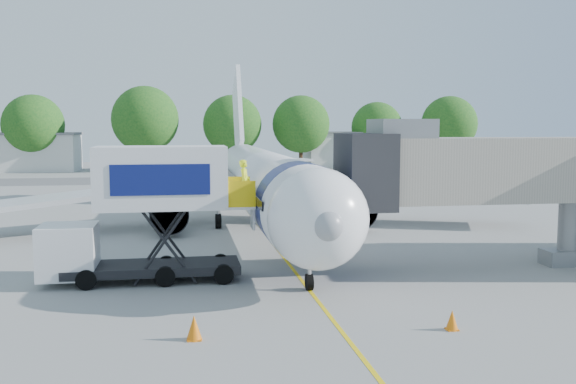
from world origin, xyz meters
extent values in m
plane|color=gray|center=(0.00, 0.00, 0.00)|extent=(160.00, 160.00, 0.00)
cube|color=yellow|center=(0.00, 0.00, 0.01)|extent=(0.15, 70.00, 0.01)
cube|color=#59595B|center=(0.00, 42.00, 0.00)|extent=(120.00, 10.00, 0.01)
cylinder|color=white|center=(0.00, 3.00, 3.00)|extent=(3.70, 28.00, 3.70)
sphere|color=white|center=(0.00, -11.00, 3.00)|extent=(3.70, 3.70, 3.70)
sphere|color=gray|center=(0.00, -12.55, 3.00)|extent=(1.10, 1.10, 1.10)
cone|color=white|center=(0.00, 20.00, 3.00)|extent=(3.70, 6.00, 3.70)
cube|color=white|center=(0.00, 21.00, 7.20)|extent=(0.35, 7.26, 8.29)
cube|color=#B5B8BB|center=(9.00, 6.50, 2.30)|extent=(16.17, 9.32, 1.42)
cube|color=#B5B8BB|center=(-9.00, 6.50, 2.30)|extent=(16.17, 9.32, 1.42)
cylinder|color=#999BA0|center=(5.50, 4.50, 1.30)|extent=(2.10, 3.60, 2.10)
cylinder|color=#999BA0|center=(-5.50, 4.50, 1.30)|extent=(2.10, 3.60, 2.10)
cube|color=black|center=(0.00, -11.30, 3.45)|extent=(2.60, 1.39, 0.81)
cylinder|color=#0C1556|center=(0.00, -8.00, 3.00)|extent=(3.73, 2.00, 3.73)
cylinder|color=silver|center=(0.00, -9.50, 0.75)|extent=(0.16, 0.16, 1.50)
cylinder|color=black|center=(0.00, -9.50, 0.32)|extent=(0.25, 0.64, 0.64)
cylinder|color=black|center=(2.60, 6.00, 0.45)|extent=(0.35, 0.90, 0.90)
cylinder|color=black|center=(-2.60, 6.00, 0.45)|extent=(0.35, 0.90, 0.90)
cube|color=#9D9486|center=(9.00, -7.00, 4.40)|extent=(13.60, 2.60, 2.80)
cube|color=black|center=(2.90, -7.00, 4.40)|extent=(2.00, 3.20, 3.20)
cube|color=slate|center=(4.50, -7.00, 6.20)|extent=(2.40, 2.40, 0.80)
cylinder|color=slate|center=(12.50, -7.00, 1.50)|extent=(0.90, 0.90, 3.00)
cube|color=slate|center=(12.50, -7.00, 0.35)|extent=(2.20, 1.20, 0.70)
cylinder|color=black|center=(11.60, -7.00, 0.35)|extent=(0.30, 0.70, 0.70)
cube|color=black|center=(-6.00, -7.00, 0.55)|extent=(7.00, 2.30, 0.35)
cube|color=silver|center=(-9.30, -7.00, 1.35)|extent=(2.20, 2.20, 2.10)
cube|color=black|center=(-9.30, -7.00, 1.80)|extent=(1.90, 2.10, 0.70)
cube|color=silver|center=(-5.60, -7.00, 4.25)|extent=(5.20, 2.40, 2.50)
cube|color=#0C1556|center=(-5.60, -8.22, 4.25)|extent=(3.80, 0.04, 1.20)
cube|color=silver|center=(-2.45, -7.00, 3.05)|extent=(1.10, 2.20, 0.10)
cube|color=#E0BA0B|center=(-2.45, -8.05, 3.60)|extent=(1.10, 0.06, 1.10)
cube|color=#E0BA0B|center=(-2.45, -5.95, 3.60)|extent=(1.10, 0.06, 1.10)
cylinder|color=black|center=(-3.20, -8.05, 0.40)|extent=(0.80, 0.25, 0.80)
cylinder|color=black|center=(-3.20, -5.95, 0.40)|extent=(0.80, 0.25, 0.80)
cylinder|color=black|center=(-8.50, -8.05, 0.40)|extent=(0.80, 0.25, 0.80)
cylinder|color=black|center=(-8.50, -5.95, 0.40)|extent=(0.80, 0.25, 0.80)
imported|color=#E8FF1A|center=(-2.24, -7.00, 4.02)|extent=(0.56, 0.74, 1.83)
cube|color=silver|center=(-2.66, -18.48, 0.73)|extent=(3.85, 2.30, 1.46)
cube|color=#0C1556|center=(-2.66, -18.48, 1.20)|extent=(2.28, 2.01, 0.37)
cylinder|color=black|center=(-4.02, -17.58, 0.37)|extent=(0.76, 0.35, 0.73)
cylinder|color=black|center=(-1.12, -17.93, 0.37)|extent=(0.76, 0.35, 0.73)
cone|color=orange|center=(3.43, -14.97, 0.32)|extent=(0.40, 0.40, 0.63)
cube|color=orange|center=(3.43, -14.97, 0.02)|extent=(0.36, 0.36, 0.04)
cone|color=orange|center=(-4.51, -14.58, 0.37)|extent=(0.47, 0.47, 0.75)
cube|color=orange|center=(-4.51, -14.58, 0.02)|extent=(0.43, 0.43, 0.04)
cube|color=silver|center=(-28.00, 60.00, 2.50)|extent=(18.00, 8.00, 5.00)
cube|color=slate|center=(-28.00, 60.00, 5.15)|extent=(18.40, 8.40, 0.30)
cube|color=silver|center=(22.00, 62.00, 2.50)|extent=(16.00, 7.00, 5.00)
cube|color=slate|center=(22.00, 62.00, 5.15)|extent=(16.40, 7.40, 0.30)
cylinder|color=#382314|center=(-24.34, 57.93, 1.84)|extent=(0.56, 0.56, 3.68)
sphere|color=#144B18|center=(-24.34, 57.93, 6.34)|extent=(8.18, 8.18, 8.18)
cylinder|color=#382314|center=(-9.57, 57.33, 2.06)|extent=(0.56, 0.56, 4.12)
sphere|color=#144B18|center=(-9.57, 57.33, 7.10)|extent=(9.16, 9.16, 9.16)
cylinder|color=#382314|center=(2.47, 57.73, 1.86)|extent=(0.56, 0.56, 3.73)
sphere|color=#144B18|center=(2.47, 57.73, 6.42)|extent=(8.29, 8.29, 8.29)
cylinder|color=#382314|center=(12.44, 58.47, 1.87)|extent=(0.56, 0.56, 3.74)
sphere|color=#144B18|center=(12.44, 58.47, 6.45)|extent=(8.32, 8.32, 8.32)
cylinder|color=#382314|center=(24.59, 60.75, 1.73)|extent=(0.56, 0.56, 3.46)
sphere|color=#144B18|center=(24.59, 60.75, 5.96)|extent=(7.69, 7.69, 7.69)
cylinder|color=#382314|center=(35.14, 58.33, 1.88)|extent=(0.56, 0.56, 3.76)
sphere|color=#144B18|center=(35.14, 58.33, 6.48)|extent=(8.36, 8.36, 8.36)
camera|label=1|loc=(-4.81, -33.26, 6.36)|focal=40.00mm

